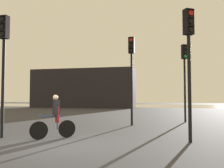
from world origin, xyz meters
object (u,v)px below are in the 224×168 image
object	(u,v)px
traffic_light_near_right	(189,49)
traffic_light_far_right	(185,68)
distant_building	(83,88)
traffic_light_near_left	(4,53)
cyclist	(55,116)
traffic_light_center	(132,64)

from	to	relation	value
traffic_light_near_right	traffic_light_far_right	bearing A→B (deg)	-127.90
distant_building	traffic_light_near_left	xyz separation A→B (m)	(6.59, -26.57, 0.43)
traffic_light_near_left	cyclist	world-z (taller)	traffic_light_near_left
traffic_light_near_left	traffic_light_center	world-z (taller)	traffic_light_center
distant_building	cyclist	distance (m)	27.70
traffic_light_far_right	traffic_light_near_left	bearing A→B (deg)	20.24
traffic_light_far_right	cyclist	distance (m)	9.35
traffic_light_near_right	traffic_light_far_right	xyz separation A→B (m)	(0.18, 7.12, 0.14)
cyclist	traffic_light_near_left	bearing A→B (deg)	58.22
traffic_light_center	cyclist	world-z (taller)	traffic_light_center
traffic_light_near_left	cyclist	size ratio (longest dim) A/B	2.89
traffic_light_near_right	traffic_light_far_right	size ratio (longest dim) A/B	0.95
distant_building	traffic_light_far_right	bearing A→B (deg)	-54.01
traffic_light_center	traffic_light_near_right	distance (m)	5.29
traffic_light_near_left	cyclist	xyz separation A→B (m)	(2.03, 0.32, -2.42)
traffic_light_center	traffic_light_far_right	distance (m)	3.90
traffic_light_near_right	distant_building	bearing A→B (deg)	-99.00
distant_building	traffic_light_near_left	bearing A→B (deg)	-76.08
traffic_light_near_left	traffic_light_near_right	distance (m)	6.90
traffic_light_near_left	traffic_light_far_right	size ratio (longest dim) A/B	0.97
traffic_light_near_right	cyclist	size ratio (longest dim) A/B	2.84
traffic_light_near_left	traffic_light_center	distance (m)	6.65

